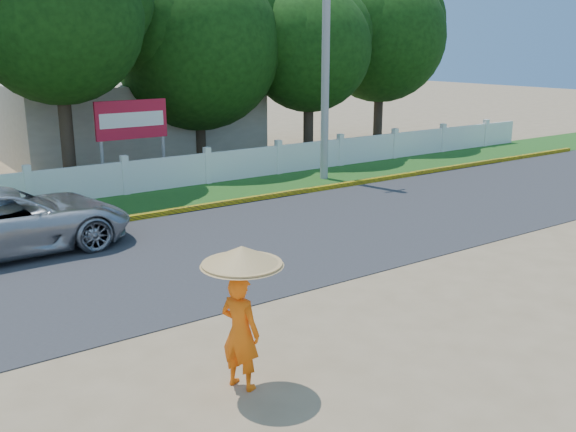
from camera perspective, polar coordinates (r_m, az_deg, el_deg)
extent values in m
plane|color=#9E8460|center=(12.20, 5.45, -7.91)|extent=(120.00, 120.00, 0.00)
cube|color=#38383A|center=(15.67, -5.26, -2.63)|extent=(60.00, 7.00, 0.02)
cube|color=#2D601E|center=(20.24, -12.69, 1.12)|extent=(60.00, 3.50, 0.03)
cube|color=yellow|center=(18.70, -10.69, 0.31)|extent=(40.00, 0.18, 0.16)
cube|color=silver|center=(21.45, -14.27, 3.26)|extent=(40.00, 0.10, 1.10)
cube|color=#B7AD99|center=(28.63, -13.72, 8.26)|extent=(10.00, 6.00, 3.20)
cylinder|color=gray|center=(22.98, 3.37, 14.31)|extent=(0.28, 0.28, 8.96)
imported|color=#A8AAB0|center=(16.25, -23.63, -0.40)|extent=(5.63, 2.69, 1.55)
imported|color=#FF620D|center=(9.13, -4.26, -10.26)|extent=(0.61, 0.72, 1.69)
cylinder|color=gray|center=(8.90, -4.07, -6.40)|extent=(0.02, 0.02, 1.09)
cone|color=tan|center=(8.74, -4.12, -3.54)|extent=(1.15, 1.15, 0.28)
cylinder|color=gray|center=(22.27, -16.18, 4.73)|extent=(0.12, 0.12, 2.00)
cylinder|color=gray|center=(23.06, -11.00, 5.38)|extent=(0.12, 0.12, 2.00)
cube|color=red|center=(22.47, -13.75, 8.33)|extent=(2.50, 0.12, 1.30)
cube|color=silver|center=(22.41, -13.69, 8.32)|extent=(2.25, 0.02, 0.49)
cylinder|color=#473828|center=(26.66, -7.82, 7.72)|extent=(0.44, 0.44, 2.87)
sphere|color=#16430F|center=(26.46, -8.08, 14.76)|extent=(6.67, 6.67, 6.67)
cylinder|color=#473828|center=(28.08, 1.82, 8.47)|extent=(0.44, 0.44, 3.12)
sphere|color=#16430F|center=(27.90, 1.87, 14.61)|extent=(5.27, 5.27, 5.27)
cylinder|color=#473828|center=(31.90, 8.03, 9.39)|extent=(0.44, 0.44, 3.43)
sphere|color=#16430F|center=(31.76, 8.26, 15.49)|extent=(6.11, 6.11, 6.11)
cylinder|color=#473828|center=(22.75, -19.10, 7.34)|extent=(0.44, 0.44, 4.06)
sphere|color=#16430F|center=(22.60, -19.89, 16.31)|extent=(5.57, 5.57, 5.57)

